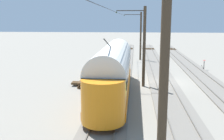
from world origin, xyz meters
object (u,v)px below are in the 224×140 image
at_px(switch_stand, 204,64).
at_px(spare_tie_stack, 84,83).
at_px(catenary_pole_foreground, 140,35).
at_px(vintage_streetcar, 113,69).
at_px(catenary_pole_mid_far, 160,101).
at_px(catenary_pole_mid_near, 143,46).

relative_size(switch_stand, spare_tie_stack, 0.51).
height_order(catenary_pole_foreground, switch_stand, catenary_pole_foreground).
xyz_separation_m(vintage_streetcar, catenary_pole_mid_far, (-2.55, 13.63, 1.67)).
height_order(catenary_pole_mid_far, switch_stand, catenary_pole_mid_far).
relative_size(catenary_pole_foreground, spare_tie_stack, 3.14).
distance_m(catenary_pole_foreground, spare_tie_stack, 18.58).
distance_m(catenary_pole_mid_near, spare_tie_stack, 6.73).
xyz_separation_m(catenary_pole_mid_near, switch_stand, (-8.04, -9.18, -3.23)).
distance_m(vintage_streetcar, spare_tie_stack, 4.75).
relative_size(catenary_pole_foreground, switch_stand, 6.09).
height_order(catenary_pole_foreground, spare_tie_stack, catenary_pole_foreground).
height_order(catenary_pole_mid_near, switch_stand, catenary_pole_mid_near).
bearing_deg(spare_tie_stack, switch_stand, -145.18).
xyz_separation_m(catenary_pole_mid_far, spare_tie_stack, (5.64, -16.65, -3.66)).
bearing_deg(vintage_streetcar, catenary_pole_foreground, -97.14).
bearing_deg(catenary_pole_foreground, switch_stand, 135.85).
bearing_deg(catenary_pole_foreground, catenary_pole_mid_near, 90.00).
bearing_deg(catenary_pole_mid_near, vintage_streetcar, 52.77).
xyz_separation_m(vintage_streetcar, spare_tie_stack, (3.09, -3.02, -1.98)).
height_order(vintage_streetcar, catenary_pole_mid_far, catenary_pole_mid_far).
bearing_deg(switch_stand, catenary_pole_mid_far, 72.92).
distance_m(catenary_pole_foreground, switch_stand, 11.66).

